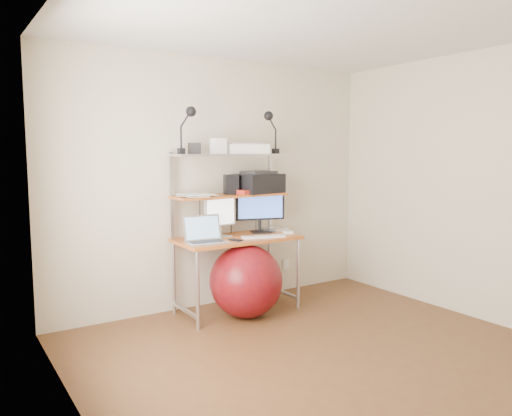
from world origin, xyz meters
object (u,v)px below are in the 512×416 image
at_px(monitor_silver, 220,215).
at_px(laptop, 204,237).
at_px(monitor_black, 260,207).
at_px(exercise_ball, 246,281).
at_px(printer, 259,183).

relative_size(monitor_silver, laptop, 1.09).
relative_size(monitor_black, laptop, 1.37).
distance_m(monitor_silver, monitor_black, 0.48).
distance_m(monitor_black, exercise_ball, 0.82).
bearing_deg(exercise_ball, laptop, 162.19).
bearing_deg(monitor_silver, monitor_black, -7.57).
bearing_deg(monitor_silver, printer, -6.76).
xyz_separation_m(monitor_silver, printer, (0.47, 0.04, 0.30)).
height_order(monitor_black, laptop, monitor_black).
bearing_deg(printer, monitor_silver, 173.64).
xyz_separation_m(monitor_black, printer, (-0.01, 0.01, 0.25)).
height_order(printer, exercise_ball, printer).
bearing_deg(exercise_ball, monitor_silver, 109.58).
relative_size(monitor_silver, monitor_black, 0.80).
relative_size(printer, exercise_ball, 0.75).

